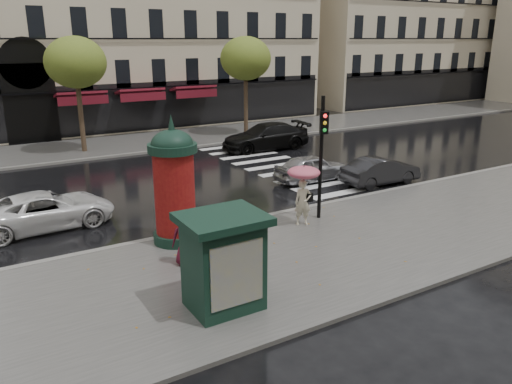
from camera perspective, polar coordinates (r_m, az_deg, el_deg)
ground at (r=15.84m, az=3.01°, el=-7.03°), size 160.00×160.00×0.00m
near_sidewalk at (r=15.44m, az=4.06°, el=-7.47°), size 90.00×7.00×0.12m
far_sidewalk at (r=32.64m, az=-15.95°, el=5.14°), size 90.00×6.00×0.12m
near_kerb at (r=18.18m, az=-2.26°, el=-3.51°), size 90.00×0.25×0.14m
far_kerb at (r=29.81m, az=-14.40°, el=4.19°), size 90.00×0.25×0.14m
zebra_crossing at (r=26.57m, az=2.26°, el=3.03°), size 3.60×11.75×0.01m
tree_far_left at (r=30.60m, az=-19.93°, el=13.71°), size 3.40×3.40×6.64m
tree_far_right at (r=34.53m, az=-1.19°, el=14.97°), size 3.40×3.40×6.64m
woman_umbrella at (r=17.48m, az=5.45°, el=0.74°), size 1.14×1.14×2.19m
woman_red at (r=15.00m, az=-3.74°, el=-4.79°), size 0.76×0.60×1.53m
man_burgundy at (r=14.69m, az=-8.10°, el=-5.31°), size 0.90×0.73×1.59m
morris_column at (r=16.00m, az=-9.34°, el=1.07°), size 1.54×1.54×4.16m
traffic_light at (r=17.87m, az=7.55°, el=5.21°), size 0.34×0.44×4.47m
newsstand at (r=12.16m, az=-3.77°, el=-7.82°), size 1.99×1.68×2.40m
car_silver at (r=23.69m, az=6.47°, el=2.76°), size 3.78×1.57×1.28m
car_darkgrey at (r=23.76m, az=14.10°, el=2.37°), size 3.87×1.47×1.26m
car_white at (r=19.19m, az=-22.87°, el=-1.93°), size 4.81×2.42×1.30m
car_black at (r=30.39m, az=1.08°, el=6.35°), size 5.57×2.60×1.57m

